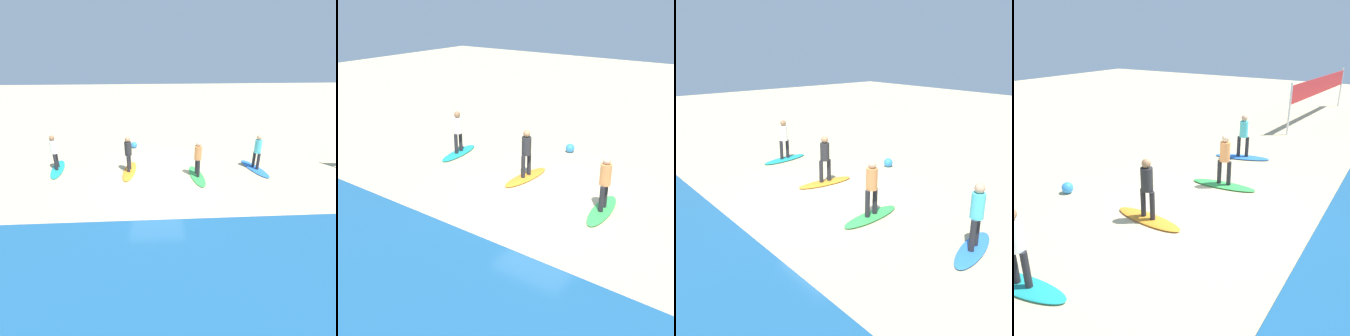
% 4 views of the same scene
% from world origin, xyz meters
% --- Properties ---
extents(ground_plane, '(60.00, 60.00, 0.00)m').
position_xyz_m(ground_plane, '(0.00, 0.00, 0.00)').
color(ground_plane, '#CCB789').
extents(surfboard_blue, '(1.12, 2.17, 0.09)m').
position_xyz_m(surfboard_blue, '(-4.75, -0.81, 0.04)').
color(surfboard_blue, blue).
rests_on(surfboard_blue, ground).
extents(surfer_blue, '(0.32, 0.45, 1.64)m').
position_xyz_m(surfer_blue, '(-4.75, -0.81, 1.04)').
color(surfer_blue, '#232328').
rests_on(surfer_blue, surfboard_blue).
extents(surfboard_green, '(0.77, 2.15, 0.09)m').
position_xyz_m(surfboard_green, '(-1.85, -0.20, 0.04)').
color(surfboard_green, green).
rests_on(surfboard_green, ground).
extents(surfer_green, '(0.32, 0.46, 1.64)m').
position_xyz_m(surfer_green, '(-1.85, -0.20, 1.04)').
color(surfer_green, '#232328').
rests_on(surfer_green, surfboard_green).
extents(surfboard_orange, '(0.73, 2.14, 0.09)m').
position_xyz_m(surfboard_orange, '(1.24, -0.87, 0.04)').
color(surfboard_orange, orange).
rests_on(surfboard_orange, ground).
extents(surfer_orange, '(0.32, 0.46, 1.64)m').
position_xyz_m(surfer_orange, '(1.24, -0.87, 1.04)').
color(surfer_orange, '#232328').
rests_on(surfer_orange, surfboard_orange).
extents(surfboard_teal, '(0.84, 2.16, 0.09)m').
position_xyz_m(surfboard_teal, '(4.69, -1.28, 0.04)').
color(surfboard_teal, teal).
rests_on(surfboard_teal, ground).
extents(surfer_teal, '(0.32, 0.46, 1.64)m').
position_xyz_m(surfer_teal, '(4.69, -1.28, 1.04)').
color(surfer_teal, '#232328').
rests_on(surfer_teal, surfboard_teal).
extents(volleyball_net, '(9.07, 0.78, 2.50)m').
position_xyz_m(volleyball_net, '(-13.59, -0.04, 1.79)').
color(volleyball_net, silver).
rests_on(volleyball_net, ground).
extents(beach_ball, '(0.36, 0.36, 0.36)m').
position_xyz_m(beach_ball, '(1.21, -4.03, 0.18)').
color(beach_ball, '#338CE5').
rests_on(beach_ball, ground).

